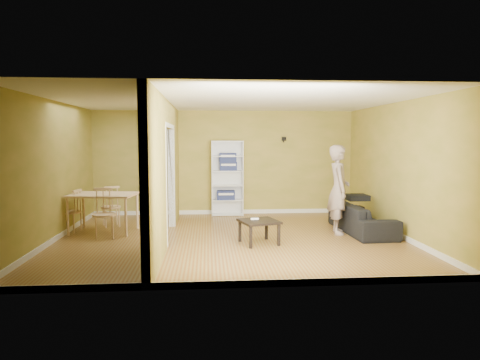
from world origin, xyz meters
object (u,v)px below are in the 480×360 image
(sofa, at_px, (362,214))
(dining_table, at_px, (103,198))
(chair_far, at_px, (111,206))
(bookshelf, at_px, (227,178))
(chair_near, at_px, (104,213))
(chair_left, at_px, (71,211))
(coffee_table, at_px, (259,224))
(person, at_px, (339,182))

(sofa, relative_size, dining_table, 1.57)
(chair_far, bearing_deg, dining_table, 66.20)
(bookshelf, relative_size, dining_table, 1.47)
(bookshelf, xyz_separation_m, chair_near, (-2.47, -2.38, -0.45))
(sofa, relative_size, chair_near, 2.07)
(chair_near, bearing_deg, chair_far, 81.70)
(bookshelf, bearing_deg, chair_far, -154.29)
(chair_far, bearing_deg, chair_left, 15.35)
(sofa, relative_size, coffee_table, 3.08)
(chair_left, bearing_deg, coffee_table, 84.68)
(sofa, height_order, person, person)
(sofa, bearing_deg, chair_left, 83.43)
(coffee_table, relative_size, chair_left, 0.73)
(sofa, xyz_separation_m, coffee_table, (-2.21, -0.81, -0.01))
(bookshelf, bearing_deg, chair_near, -136.06)
(chair_left, bearing_deg, person, 97.96)
(person, height_order, coffee_table, person)
(sofa, xyz_separation_m, chair_left, (-5.90, 0.46, 0.06))
(coffee_table, xyz_separation_m, dining_table, (-3.03, 1.20, 0.35))
(person, relative_size, dining_table, 1.65)
(bookshelf, bearing_deg, sofa, -40.31)
(coffee_table, distance_m, chair_near, 2.98)
(dining_table, distance_m, chair_near, 0.59)
(dining_table, bearing_deg, coffee_table, -21.59)
(chair_near, bearing_deg, dining_table, 89.53)
(chair_left, height_order, chair_far, chair_far)
(person, xyz_separation_m, chair_left, (-5.38, 0.53, -0.60))
(person, bearing_deg, sofa, -73.42)
(sofa, height_order, chair_near, chair_near)
(dining_table, relative_size, chair_near, 1.32)
(sofa, height_order, chair_left, chair_left)
(person, xyz_separation_m, chair_far, (-4.70, 1.07, -0.59))
(coffee_table, bearing_deg, bookshelf, 98.02)
(person, bearing_deg, coffee_table, 121.80)
(person, distance_m, chair_near, 4.62)
(bookshelf, xyz_separation_m, coffee_table, (0.43, -3.05, -0.56))
(chair_near, bearing_deg, coffee_table, -27.21)
(sofa, distance_m, person, 0.85)
(person, xyz_separation_m, chair_near, (-4.58, -0.07, -0.56))
(person, distance_m, chair_left, 5.44)
(bookshelf, height_order, chair_left, bookshelf)
(coffee_table, height_order, chair_left, chair_left)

